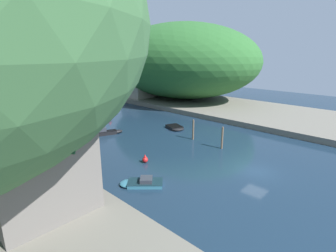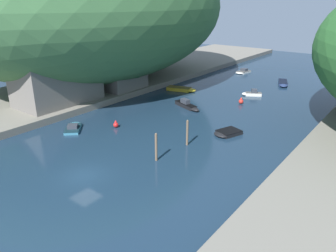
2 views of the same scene
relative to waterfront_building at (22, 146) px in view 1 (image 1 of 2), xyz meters
name	(u,v)px [view 1 (image 1 of 2)]	position (x,y,z in m)	size (l,w,h in m)	color
water_surface	(107,124)	(20.32, 18.29, -5.65)	(130.00, 130.00, 0.00)	#192D42
right_bank	(193,102)	(46.57, 18.29, -5.15)	(22.00, 120.00, 1.02)	slate
hillside_right	(179,61)	(47.67, 24.13, 5.11)	(31.61, 44.25, 19.51)	#2D662D
waterfront_building	(22,146)	(0.00, 0.00, 0.00)	(7.83, 13.55, 8.99)	slate
boathouse_shed	(6,135)	(1.90, 12.49, -2.34)	(5.67, 8.62, 4.43)	slate
right_bank_cottage	(138,89)	(40.12, 32.56, -2.34)	(7.02, 8.26, 4.45)	#B2A899
boat_mid_channel	(106,132)	(16.21, 12.63, -5.24)	(5.82, 3.17, 1.31)	black
boat_near_quay	(91,114)	(21.35, 25.69, -5.26)	(3.57, 2.72, 1.26)	silver
boat_open_rowboat	(44,132)	(9.43, 20.77, -5.33)	(5.95, 3.28, 0.66)	gold
boat_far_right_bank	(13,110)	(11.41, 42.93, -5.34)	(2.40, 4.69, 1.03)	silver
boat_white_cruiser	(73,106)	(23.14, 37.06, -5.33)	(3.66, 6.02, 0.66)	navy
boat_red_skiff	(176,128)	(26.55, 6.41, -5.40)	(3.24, 4.07, 0.52)	black
boat_far_upstream	(141,183)	(9.18, -4.44, -5.39)	(4.38, 4.46, 0.82)	teal
mooring_post_nearest	(222,138)	(23.94, -4.73, -4.03)	(0.27, 0.27, 3.23)	brown
mooring_post_second	(193,130)	(24.27, 0.69, -4.04)	(0.27, 0.27, 3.21)	brown
channel_buoy_near	(145,159)	(13.25, -0.48, -5.24)	(0.71, 0.71, 1.07)	red
channel_buoy_far	(110,118)	(22.03, 19.98, -5.20)	(0.78, 0.78, 1.17)	red
person_on_quay	(67,175)	(3.22, -0.73, -3.66)	(0.35, 0.44, 1.69)	#282D3D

